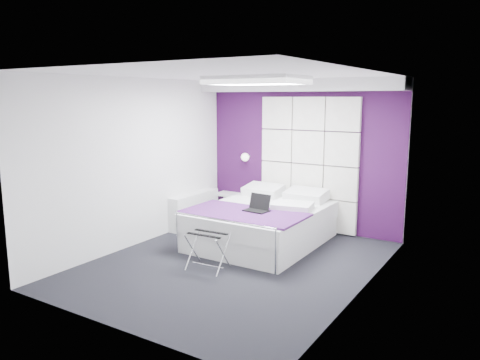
% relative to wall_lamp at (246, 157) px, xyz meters
% --- Properties ---
extents(floor, '(4.40, 4.40, 0.00)m').
position_rel_wall_lamp_xyz_m(floor, '(1.05, -2.06, -1.22)').
color(floor, black).
rests_on(floor, ground).
extents(ceiling, '(4.40, 4.40, 0.00)m').
position_rel_wall_lamp_xyz_m(ceiling, '(1.05, -2.06, 1.38)').
color(ceiling, white).
rests_on(ceiling, wall_back).
extents(wall_back, '(3.60, 0.00, 3.60)m').
position_rel_wall_lamp_xyz_m(wall_back, '(1.05, 0.14, 0.08)').
color(wall_back, white).
rests_on(wall_back, floor).
extents(wall_left, '(0.00, 4.40, 4.40)m').
position_rel_wall_lamp_xyz_m(wall_left, '(-0.75, -2.06, 0.08)').
color(wall_left, white).
rests_on(wall_left, floor).
extents(wall_right, '(0.00, 4.40, 4.40)m').
position_rel_wall_lamp_xyz_m(wall_right, '(2.85, -2.06, 0.08)').
color(wall_right, white).
rests_on(wall_right, floor).
extents(accent_wall, '(3.58, 0.02, 2.58)m').
position_rel_wall_lamp_xyz_m(accent_wall, '(1.05, 0.13, 0.08)').
color(accent_wall, '#340D39').
rests_on(accent_wall, wall_back).
extents(soffit, '(3.58, 0.50, 0.20)m').
position_rel_wall_lamp_xyz_m(soffit, '(1.05, -0.11, 1.28)').
color(soffit, white).
rests_on(soffit, wall_back).
extents(headboard, '(1.80, 0.08, 2.30)m').
position_rel_wall_lamp_xyz_m(headboard, '(1.20, 0.08, -0.05)').
color(headboard, silver).
rests_on(headboard, wall_back).
extents(skylight, '(1.36, 0.86, 0.12)m').
position_rel_wall_lamp_xyz_m(skylight, '(1.05, -1.46, 1.33)').
color(skylight, white).
rests_on(skylight, ceiling).
extents(wall_lamp, '(0.15, 0.15, 0.15)m').
position_rel_wall_lamp_xyz_m(wall_lamp, '(0.00, 0.00, 0.00)').
color(wall_lamp, white).
rests_on(wall_lamp, wall_back).
extents(radiator, '(0.22, 1.20, 0.60)m').
position_rel_wall_lamp_xyz_m(radiator, '(-0.64, -0.76, -0.92)').
color(radiator, white).
rests_on(radiator, floor).
extents(bed, '(1.81, 2.19, 0.76)m').
position_rel_wall_lamp_xyz_m(bed, '(0.91, -1.01, -0.89)').
color(bed, white).
rests_on(bed, floor).
extents(nightstand, '(0.40, 0.31, 0.04)m').
position_rel_wall_lamp_xyz_m(nightstand, '(-0.39, -0.04, -0.74)').
color(nightstand, white).
rests_on(nightstand, wall_back).
extents(luggage_rack, '(0.51, 0.38, 0.50)m').
position_rel_wall_lamp_xyz_m(luggage_rack, '(0.86, -2.42, -0.97)').
color(luggage_rack, silver).
rests_on(luggage_rack, floor).
extents(laptop, '(0.36, 0.25, 0.26)m').
position_rel_wall_lamp_xyz_m(laptop, '(1.03, -1.36, -0.54)').
color(laptop, black).
rests_on(laptop, bed).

